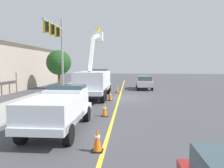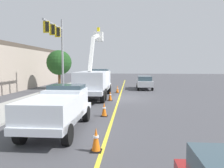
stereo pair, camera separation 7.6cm
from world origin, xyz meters
TOP-DOWN VIEW (x-y plane):
  - ground at (0.00, 0.00)m, footprint 120.00×120.00m
  - sidewalk_far_side at (-0.13, 7.34)m, footprint 60.05×4.63m
  - lane_centre_stripe at (0.00, 0.00)m, footprint 50.00×1.02m
  - utility_bucket_truck at (0.16, 2.36)m, footprint 8.24×2.70m
  - service_pickup_truck at (-10.62, 2.18)m, footprint 5.64×2.27m
  - passing_minivan at (8.12, -2.73)m, footprint 4.83×2.02m
  - traffic_cone_leading at (-12.93, -0.01)m, footprint 0.40×0.40m
  - traffic_cone_mid_front at (-7.51, 0.42)m, footprint 0.40×0.40m
  - traffic_cone_mid_rear at (-1.61, 0.69)m, footprint 0.40×0.40m
  - traffic_cone_trailing at (3.89, 0.46)m, footprint 0.40×0.40m
  - traffic_signal_mast at (1.29, 6.34)m, footprint 5.37×0.61m
  - street_tree_right at (7.29, 8.31)m, footprint 3.21×3.21m

SIDE VIEW (x-z plane):
  - ground at x=0.00m, z-range 0.00..0.00m
  - lane_centre_stripe at x=0.00m, z-range 0.00..0.01m
  - sidewalk_far_side at x=-0.13m, z-range 0.00..0.12m
  - traffic_cone_mid_front at x=-7.51m, z-range -0.01..0.84m
  - traffic_cone_trailing at x=3.89m, z-range -0.01..0.84m
  - traffic_cone_mid_rear at x=-1.61m, z-range -0.01..0.86m
  - traffic_cone_leading at x=-12.93m, z-range -0.01..0.88m
  - passing_minivan at x=8.12m, z-range 0.13..1.82m
  - service_pickup_truck at x=-10.62m, z-range 0.09..2.15m
  - utility_bucket_truck at x=0.16m, z-range -1.82..5.04m
  - street_tree_right at x=7.29m, z-range 0.89..5.93m
  - traffic_signal_mast at x=1.29m, z-range 1.46..9.44m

